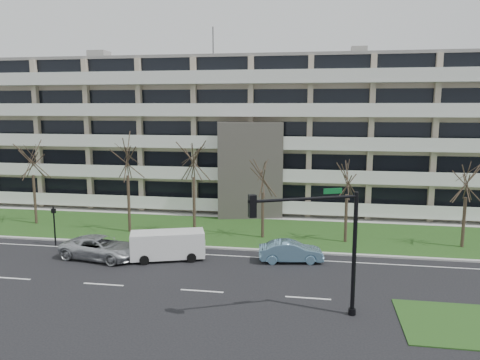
% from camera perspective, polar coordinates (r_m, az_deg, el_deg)
% --- Properties ---
extents(ground, '(160.00, 160.00, 0.00)m').
position_cam_1_polar(ground, '(27.51, -4.65, -13.34)').
color(ground, black).
rests_on(ground, ground).
extents(grass_verge, '(90.00, 10.00, 0.06)m').
position_cam_1_polar(grass_verge, '(39.57, -0.02, -6.25)').
color(grass_verge, '#254617').
rests_on(grass_verge, ground).
extents(curb, '(90.00, 0.35, 0.12)m').
position_cam_1_polar(curb, '(34.84, -1.40, -8.34)').
color(curb, '#B2B2AD').
rests_on(curb, ground).
extents(sidewalk, '(90.00, 2.00, 0.08)m').
position_cam_1_polar(sidewalk, '(44.83, 1.15, -4.42)').
color(sidewalk, '#B2B2AD').
rests_on(sidewalk, ground).
extents(grass_median, '(7.00, 5.00, 0.06)m').
position_cam_1_polar(grass_median, '(26.07, 26.75, -15.55)').
color(grass_median, '#254617').
rests_on(grass_median, ground).
extents(lane_edge_line, '(90.00, 0.12, 0.01)m').
position_cam_1_polar(lane_edge_line, '(33.45, -1.89, -9.18)').
color(lane_edge_line, white).
rests_on(lane_edge_line, ground).
extents(apartment_building, '(60.50, 15.10, 18.75)m').
position_cam_1_polar(apartment_building, '(50.45, 2.31, 5.78)').
color(apartment_building, '#C3AE98').
rests_on(apartment_building, ground).
extents(silver_pickup, '(5.92, 3.44, 1.55)m').
position_cam_1_polar(silver_pickup, '(34.00, -16.61, -7.91)').
color(silver_pickup, silver).
rests_on(silver_pickup, ground).
extents(blue_sedan, '(4.50, 2.18, 1.42)m').
position_cam_1_polar(blue_sedan, '(32.18, 6.22, -8.65)').
color(blue_sedan, '#78ACD0').
rests_on(blue_sedan, ground).
extents(white_van, '(5.31, 3.34, 1.93)m').
position_cam_1_polar(white_van, '(32.73, -8.70, -7.58)').
color(white_van, white).
rests_on(white_van, ground).
extents(traffic_signal, '(5.23, 2.53, 6.56)m').
position_cam_1_polar(traffic_signal, '(23.05, 9.75, -6.73)').
color(traffic_signal, black).
rests_on(traffic_signal, ground).
extents(pedestrian_signal, '(0.32, 0.28, 2.99)m').
position_cam_1_polar(pedestrian_signal, '(37.86, -21.71, -4.69)').
color(pedestrian_signal, black).
rests_on(pedestrian_signal, ground).
extents(tree_1, '(3.96, 3.96, 7.91)m').
position_cam_1_polar(tree_1, '(44.88, -24.05, 2.74)').
color(tree_1, '#382B21').
rests_on(tree_1, ground).
extents(tree_2, '(4.29, 4.29, 8.58)m').
position_cam_1_polar(tree_2, '(39.29, -13.62, 3.25)').
color(tree_2, '#382B21').
rests_on(tree_2, ground).
extents(tree_3, '(4.24, 4.24, 8.47)m').
position_cam_1_polar(tree_3, '(37.80, -5.71, 3.11)').
color(tree_3, '#382B21').
rests_on(tree_3, ground).
extents(tree_4, '(3.30, 3.30, 6.61)m').
position_cam_1_polar(tree_4, '(36.70, 2.82, 0.67)').
color(tree_4, '#382B21').
rests_on(tree_4, ground).
extents(tree_5, '(3.38, 3.38, 6.76)m').
position_cam_1_polar(tree_5, '(36.32, 12.97, 0.55)').
color(tree_5, '#382B21').
rests_on(tree_5, ground).
extents(tree_6, '(3.41, 3.41, 6.81)m').
position_cam_1_polar(tree_6, '(37.86, 25.95, 0.27)').
color(tree_6, '#382B21').
rests_on(tree_6, ground).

